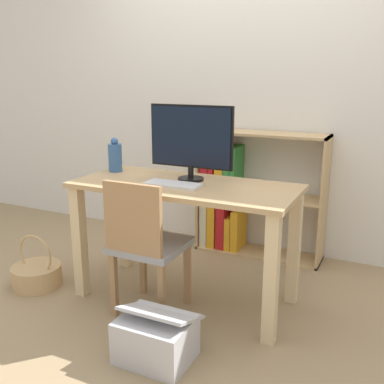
{
  "coord_description": "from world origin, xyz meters",
  "views": [
    {
      "loc": [
        1.19,
        -2.37,
        1.41
      ],
      "look_at": [
        0.0,
        0.1,
        0.69
      ],
      "focal_mm": 42.0,
      "sensor_mm": 36.0,
      "label": 1
    }
  ],
  "objects_px": {
    "basket": "(37,274)",
    "chair": "(145,243)",
    "keyboard": "(173,184)",
    "bookshelf": "(235,198)",
    "monitor": "(191,139)",
    "vase": "(115,157)",
    "storage_box": "(156,337)"
  },
  "relations": [
    {
      "from": "keyboard",
      "to": "bookshelf",
      "type": "height_order",
      "value": "bookshelf"
    },
    {
      "from": "monitor",
      "to": "bookshelf",
      "type": "xyz_separation_m",
      "value": [
        -0.0,
        0.82,
        -0.58
      ]
    },
    {
      "from": "vase",
      "to": "storage_box",
      "type": "distance_m",
      "value": 1.3
    },
    {
      "from": "bookshelf",
      "to": "basket",
      "type": "bearing_deg",
      "value": -128.97
    },
    {
      "from": "vase",
      "to": "bookshelf",
      "type": "xyz_separation_m",
      "value": [
        0.58,
        0.8,
        -0.42
      ]
    },
    {
      "from": "vase",
      "to": "chair",
      "type": "height_order",
      "value": "vase"
    },
    {
      "from": "keyboard",
      "to": "storage_box",
      "type": "relative_size",
      "value": 0.92
    },
    {
      "from": "basket",
      "to": "storage_box",
      "type": "height_order",
      "value": "basket"
    },
    {
      "from": "storage_box",
      "to": "keyboard",
      "type": "bearing_deg",
      "value": 109.36
    },
    {
      "from": "vase",
      "to": "keyboard",
      "type": "bearing_deg",
      "value": -19.1
    },
    {
      "from": "monitor",
      "to": "storage_box",
      "type": "bearing_deg",
      "value": -77.45
    },
    {
      "from": "vase",
      "to": "basket",
      "type": "xyz_separation_m",
      "value": [
        -0.4,
        -0.41,
        -0.78
      ]
    },
    {
      "from": "vase",
      "to": "bookshelf",
      "type": "relative_size",
      "value": 0.23
    },
    {
      "from": "basket",
      "to": "chair",
      "type": "bearing_deg",
      "value": 0.49
    },
    {
      "from": "chair",
      "to": "storage_box",
      "type": "bearing_deg",
      "value": -60.4
    },
    {
      "from": "chair",
      "to": "storage_box",
      "type": "relative_size",
      "value": 2.27
    },
    {
      "from": "chair",
      "to": "bookshelf",
      "type": "xyz_separation_m",
      "value": [
        0.11,
        1.2,
        -0.02
      ]
    },
    {
      "from": "vase",
      "to": "basket",
      "type": "height_order",
      "value": "vase"
    },
    {
      "from": "vase",
      "to": "monitor",
      "type": "bearing_deg",
      "value": -1.23
    },
    {
      "from": "monitor",
      "to": "basket",
      "type": "xyz_separation_m",
      "value": [
        -0.98,
        -0.39,
        -0.94
      ]
    },
    {
      "from": "monitor",
      "to": "chair",
      "type": "xyz_separation_m",
      "value": [
        -0.11,
        -0.39,
        -0.56
      ]
    },
    {
      "from": "bookshelf",
      "to": "storage_box",
      "type": "bearing_deg",
      "value": -83.87
    },
    {
      "from": "bookshelf",
      "to": "storage_box",
      "type": "xyz_separation_m",
      "value": [
        0.17,
        -1.56,
        -0.32
      ]
    },
    {
      "from": "chair",
      "to": "storage_box",
      "type": "height_order",
      "value": "chair"
    },
    {
      "from": "vase",
      "to": "basket",
      "type": "bearing_deg",
      "value": -134.66
    },
    {
      "from": "monitor",
      "to": "chair",
      "type": "relative_size",
      "value": 0.66
    },
    {
      "from": "bookshelf",
      "to": "basket",
      "type": "relative_size",
      "value": 2.7
    },
    {
      "from": "chair",
      "to": "basket",
      "type": "distance_m",
      "value": 0.95
    },
    {
      "from": "vase",
      "to": "bookshelf",
      "type": "height_order",
      "value": "vase"
    },
    {
      "from": "keyboard",
      "to": "bookshelf",
      "type": "distance_m",
      "value": 1.05
    },
    {
      "from": "chair",
      "to": "keyboard",
      "type": "bearing_deg",
      "value": 62.6
    },
    {
      "from": "monitor",
      "to": "basket",
      "type": "relative_size",
      "value": 1.5
    }
  ]
}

